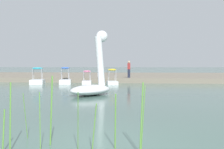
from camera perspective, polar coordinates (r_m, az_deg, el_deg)
The scene contains 9 objects.
ground_plane at distance 6.84m, azimuth -4.00°, elevation -13.62°, with size 632.07×632.07×0.00m, color #47665B.
shore_bank_far at distance 40.99m, azimuth 4.77°, elevation -0.38°, with size 153.48×23.24×0.52m, color slate.
swan_boat at distance 17.86m, azimuth -3.79°, elevation -1.13°, with size 3.02×3.72×4.08m.
pedal_boat_yellow at distance 27.39m, azimuth 0.00°, elevation -1.07°, with size 1.38×2.08×1.51m.
pedal_boat_pink at distance 28.15m, azimuth -5.01°, elevation -1.07°, with size 1.11×1.82×1.34m.
pedal_boat_blue at distance 28.64m, azimuth -9.27°, elevation -0.95°, with size 1.50×2.15×1.66m.
pedal_boat_cyan at distance 29.04m, azimuth -14.58°, elevation -0.99°, with size 1.67×2.35×1.64m.
person_on_path at distance 30.38m, azimuth 3.38°, elevation 1.16°, with size 0.31×0.31×1.79m.
reed_clump_foreground at distance 6.31m, azimuth -8.68°, elevation -8.67°, with size 2.98×1.18×1.59m.
Camera 1 is at (1.20, -6.48, 1.82)m, focal length 46.00 mm.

